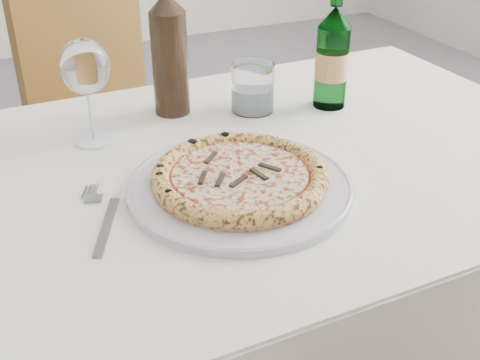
{
  "coord_description": "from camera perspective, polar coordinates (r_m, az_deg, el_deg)",
  "views": [
    {
      "loc": [
        -0.44,
        -1.03,
        1.26
      ],
      "look_at": [
        -0.1,
        -0.27,
        0.78
      ],
      "focal_mm": 45.0,
      "sensor_mm": 36.0,
      "label": 1
    }
  ],
  "objects": [
    {
      "name": "pizza",
      "position": [
        0.96,
        -0.0,
        0.32
      ],
      "size": [
        0.28,
        0.28,
        0.03
      ],
      "color": "#E0A472",
      "rests_on": "plate"
    },
    {
      "name": "tumbler",
      "position": [
        1.24,
        1.21,
        8.47
      ],
      "size": [
        0.09,
        0.09,
        0.1
      ],
      "color": "white",
      "rests_on": "dining_table"
    },
    {
      "name": "chair_far",
      "position": [
        1.82,
        -12.3,
        5.9
      ],
      "size": [
        0.53,
        0.53,
        0.93
      ],
      "color": "#553614",
      "rests_on": "floor"
    },
    {
      "name": "dining_table",
      "position": [
        1.1,
        -2.15,
        -2.69
      ],
      "size": [
        1.41,
        0.85,
        0.76
      ],
      "color": "#553614",
      "rests_on": "floor"
    },
    {
      "name": "plate",
      "position": [
        0.96,
        0.0,
        -0.58
      ],
      "size": [
        0.36,
        0.36,
        0.02
      ],
      "color": "silver",
      "rests_on": "dining_table"
    },
    {
      "name": "wine_glass",
      "position": [
        1.11,
        -14.48,
        10.16
      ],
      "size": [
        0.09,
        0.09,
        0.2
      ],
      "color": "white",
      "rests_on": "dining_table"
    },
    {
      "name": "wine_bottle",
      "position": [
        1.21,
        -6.71,
        11.89
      ],
      "size": [
        0.07,
        0.07,
        0.29
      ],
      "color": "black",
      "rests_on": "dining_table"
    },
    {
      "name": "fork",
      "position": [
        0.92,
        -12.9,
        -3.5
      ],
      "size": [
        0.07,
        0.21,
        0.0
      ],
      "color": "gray",
      "rests_on": "dining_table"
    },
    {
      "name": "beer_bottle",
      "position": [
        1.26,
        8.73,
        11.4
      ],
      "size": [
        0.07,
        0.07,
        0.26
      ],
      "color": "#3D8B4F",
      "rests_on": "dining_table"
    }
  ]
}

